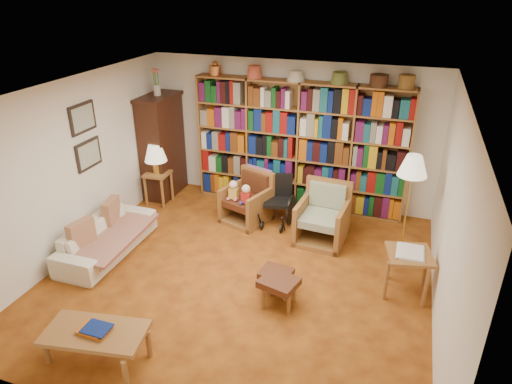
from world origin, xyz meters
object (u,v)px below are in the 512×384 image
at_px(side_table_lamp, 158,181).
at_px(footstool_b, 276,275).
at_px(sofa, 107,237).
at_px(armchair_sage, 323,218).
at_px(floor_lamp, 413,170).
at_px(armchair_leather, 248,200).
at_px(wheelchair, 278,201).
at_px(coffee_table, 95,334).
at_px(footstool_a, 279,284).
at_px(side_table_papers, 409,259).

xyz_separation_m(side_table_lamp, footstool_b, (2.73, -1.81, -0.17)).
xyz_separation_m(sofa, armchair_sage, (2.92, 1.44, 0.09)).
bearing_deg(side_table_lamp, floor_lamp, -3.86).
height_order(sofa, armchair_sage, armchair_sage).
distance_m(armchair_leather, floor_lamp, 2.68).
bearing_deg(wheelchair, side_table_lamp, -179.63).
bearing_deg(floor_lamp, armchair_sage, 178.25).
xyz_separation_m(armchair_sage, coffee_table, (-1.74, -3.27, -0.00)).
bearing_deg(footstool_a, coffee_table, -136.31).
relative_size(armchair_leather, wheelchair, 1.08).
bearing_deg(footstool_b, coffee_table, -130.39).
bearing_deg(coffee_table, footstool_b, 49.61).
bearing_deg(wheelchair, armchair_sage, -18.03).
xyz_separation_m(armchair_sage, footstool_a, (-0.19, -1.78, -0.04)).
bearing_deg(wheelchair, side_table_papers, -31.39).
distance_m(armchair_sage, footstool_a, 1.79).
bearing_deg(footstool_b, side_table_lamp, 146.47).
xyz_separation_m(sofa, coffee_table, (1.17, -1.83, 0.09)).
bearing_deg(coffee_table, footstool_a, 43.69).
distance_m(footstool_a, coffee_table, 2.15).
bearing_deg(footstool_a, footstool_b, 114.57).
bearing_deg(armchair_sage, footstool_b, -100.52).
bearing_deg(footstool_b, armchair_leather, 119.85).
distance_m(side_table_lamp, wheelchair, 2.21).
distance_m(side_table_papers, footstool_a, 1.67).
bearing_deg(armchair_leather, side_table_lamp, 178.77).
bearing_deg(wheelchair, footstool_a, -73.20).
height_order(sofa, side_table_papers, side_table_papers).
height_order(wheelchair, coffee_table, wheelchair).
relative_size(armchair_sage, footstool_b, 2.12).
bearing_deg(footstool_a, armchair_leather, 119.29).
relative_size(sofa, coffee_table, 1.52).
distance_m(side_table_papers, footstool_b, 1.68).
xyz_separation_m(armchair_leather, footstool_a, (1.12, -1.99, -0.04)).
distance_m(footstool_a, footstool_b, 0.25).
xyz_separation_m(armchair_leather, armchair_sage, (1.31, -0.21, -0.01)).
bearing_deg(sofa, footstool_b, -92.91).
xyz_separation_m(wheelchair, footstool_a, (0.62, -2.04, -0.07)).
relative_size(side_table_lamp, footstool_a, 1.14).
distance_m(wheelchair, footstool_b, 1.90).
height_order(sofa, floor_lamp, floor_lamp).
bearing_deg(armchair_sage, footstool_a, -96.01).
bearing_deg(footstool_b, armchair_sage, 79.48).
height_order(sofa, side_table_lamp, side_table_lamp).
xyz_separation_m(floor_lamp, side_table_papers, (0.10, -0.98, -0.82)).
height_order(armchair_leather, coffee_table, armchair_leather).
xyz_separation_m(side_table_lamp, side_table_papers, (4.30, -1.26, 0.06)).
distance_m(floor_lamp, footstool_a, 2.44).
relative_size(armchair_leather, side_table_papers, 1.37).
bearing_deg(side_table_papers, coffee_table, -143.30).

